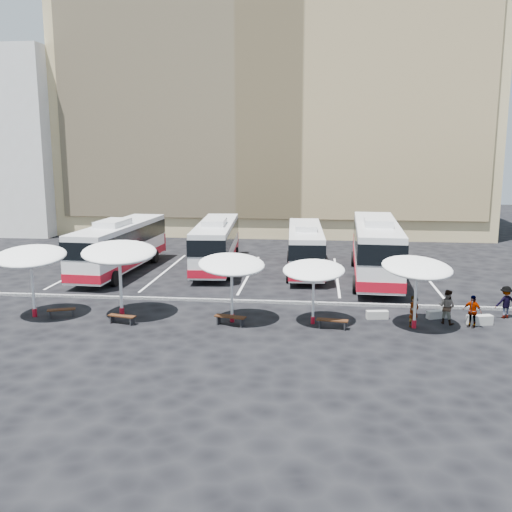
# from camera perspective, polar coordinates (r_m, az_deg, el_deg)

# --- Properties ---
(ground) EXTENTS (120.00, 120.00, 0.00)m
(ground) POSITION_cam_1_polar(r_m,az_deg,el_deg) (31.86, -2.38, -4.86)
(ground) COLOR black
(ground) RESTS_ON ground
(sandstone_building) EXTENTS (42.00, 18.25, 29.60)m
(sandstone_building) POSITION_cam_1_polar(r_m,az_deg,el_deg) (62.49, 2.03, 14.51)
(sandstone_building) COLOR tan
(sandstone_building) RESTS_ON ground
(apartment_block) EXTENTS (14.00, 14.00, 18.00)m
(apartment_block) POSITION_cam_1_polar(r_m,az_deg,el_deg) (66.83, -23.39, 10.29)
(apartment_block) COLOR silver
(apartment_block) RESTS_ON ground
(curb_divider) EXTENTS (34.00, 0.25, 0.15)m
(curb_divider) POSITION_cam_1_polar(r_m,az_deg,el_deg) (32.31, -2.25, -4.50)
(curb_divider) COLOR black
(curb_divider) RESTS_ON ground
(bay_lines) EXTENTS (24.15, 12.00, 0.01)m
(bay_lines) POSITION_cam_1_polar(r_m,az_deg,el_deg) (39.55, -0.65, -1.74)
(bay_lines) COLOR white
(bay_lines) RESTS_ON ground
(bus_0) EXTENTS (3.33, 12.11, 3.80)m
(bus_0) POSITION_cam_1_polar(r_m,az_deg,el_deg) (40.73, -13.45, 1.11)
(bus_0) COLOR silver
(bus_0) RESTS_ON ground
(bus_1) EXTENTS (3.32, 11.74, 3.68)m
(bus_1) POSITION_cam_1_polar(r_m,az_deg,el_deg) (41.06, -4.02, 1.37)
(bus_1) COLOR silver
(bus_1) RESTS_ON ground
(bus_2) EXTENTS (2.89, 10.96, 3.45)m
(bus_2) POSITION_cam_1_polar(r_m,az_deg,el_deg) (40.08, 4.94, 0.95)
(bus_2) COLOR silver
(bus_2) RESTS_ON ground
(bus_3) EXTENTS (3.47, 13.18, 4.15)m
(bus_3) POSITION_cam_1_polar(r_m,az_deg,el_deg) (38.62, 11.92, 0.92)
(bus_3) COLOR silver
(bus_3) RESTS_ON ground
(sunshade_0) EXTENTS (4.27, 4.30, 3.73)m
(sunshade_0) POSITION_cam_1_polar(r_m,az_deg,el_deg) (31.04, -21.63, -0.04)
(sunshade_0) COLOR silver
(sunshade_0) RESTS_ON ground
(sunshade_1) EXTENTS (4.81, 4.84, 3.95)m
(sunshade_1) POSITION_cam_1_polar(r_m,az_deg,el_deg) (29.71, -13.52, 0.33)
(sunshade_1) COLOR silver
(sunshade_1) RESTS_ON ground
(sunshade_2) EXTENTS (4.32, 4.34, 3.45)m
(sunshade_2) POSITION_cam_1_polar(r_m,az_deg,el_deg) (28.04, -2.45, -0.87)
(sunshade_2) COLOR silver
(sunshade_2) RESTS_ON ground
(sunshade_3) EXTENTS (3.28, 3.32, 3.18)m
(sunshade_3) POSITION_cam_1_polar(r_m,az_deg,el_deg) (27.92, 5.80, -1.44)
(sunshade_3) COLOR silver
(sunshade_3) RESTS_ON ground
(sunshade_4) EXTENTS (4.37, 4.40, 3.50)m
(sunshade_4) POSITION_cam_1_polar(r_m,az_deg,el_deg) (28.13, 15.81, -1.15)
(sunshade_4) COLOR silver
(sunshade_4) RESTS_ON ground
(wood_bench_0) EXTENTS (1.43, 0.84, 0.43)m
(wood_bench_0) POSITION_cam_1_polar(r_m,az_deg,el_deg) (31.11, -18.88, -5.22)
(wood_bench_0) COLOR black
(wood_bench_0) RESTS_ON ground
(wood_bench_1) EXTENTS (1.46, 0.69, 0.43)m
(wood_bench_1) POSITION_cam_1_polar(r_m,az_deg,el_deg) (29.12, -13.25, -5.99)
(wood_bench_1) COLOR black
(wood_bench_1) RESTS_ON ground
(wood_bench_2) EXTENTS (1.61, 0.76, 0.48)m
(wood_bench_2) POSITION_cam_1_polar(r_m,az_deg,el_deg) (28.13, -2.60, -6.23)
(wood_bench_2) COLOR black
(wood_bench_2) RESTS_ON ground
(wood_bench_3) EXTENTS (1.55, 0.59, 0.46)m
(wood_bench_3) POSITION_cam_1_polar(r_m,az_deg,el_deg) (27.84, 7.64, -6.53)
(wood_bench_3) COLOR black
(wood_bench_3) RESTS_ON ground
(conc_bench_0) EXTENTS (1.13, 0.51, 0.41)m
(conc_bench_0) POSITION_cam_1_polar(r_m,az_deg,el_deg) (29.86, 12.02, -5.77)
(conc_bench_0) COLOR #979791
(conc_bench_0) RESTS_ON ground
(conc_bench_1) EXTENTS (1.14, 0.76, 0.41)m
(conc_bench_1) POSITION_cam_1_polar(r_m,az_deg,el_deg) (30.72, 17.65, -5.58)
(conc_bench_1) COLOR #979791
(conc_bench_1) RESTS_ON ground
(conc_bench_2) EXTENTS (1.30, 0.71, 0.46)m
(conc_bench_2) POSITION_cam_1_polar(r_m,az_deg,el_deg) (30.34, 21.46, -5.98)
(conc_bench_2) COLOR #979791
(conc_bench_2) RESTS_ON ground
(passenger_0) EXTENTS (0.67, 0.61, 1.54)m
(passenger_0) POSITION_cam_1_polar(r_m,az_deg,el_deg) (28.81, 15.49, -5.37)
(passenger_0) COLOR black
(passenger_0) RESTS_ON ground
(passenger_1) EXTENTS (1.06, 1.03, 1.72)m
(passenger_1) POSITION_cam_1_polar(r_m,az_deg,el_deg) (29.77, 18.60, -4.84)
(passenger_1) COLOR black
(passenger_1) RESTS_ON ground
(passenger_2) EXTENTS (0.97, 0.89, 1.60)m
(passenger_2) POSITION_cam_1_polar(r_m,az_deg,el_deg) (29.64, 20.81, -5.18)
(passenger_2) COLOR black
(passenger_2) RESTS_ON ground
(passenger_3) EXTENTS (1.21, 0.89, 1.67)m
(passenger_3) POSITION_cam_1_polar(r_m,az_deg,el_deg) (31.83, 23.68, -4.25)
(passenger_3) COLOR black
(passenger_3) RESTS_ON ground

